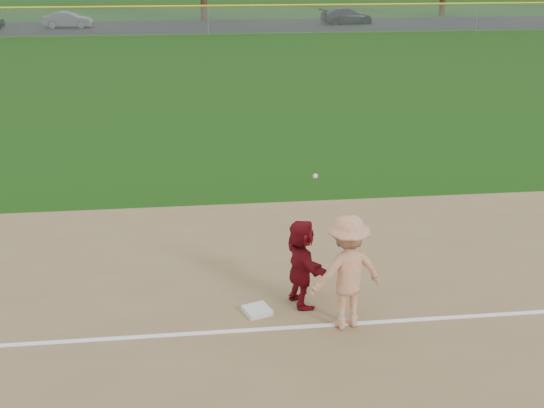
{
  "coord_description": "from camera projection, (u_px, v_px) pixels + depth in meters",
  "views": [
    {
      "loc": [
        -1.41,
        -10.28,
        5.74
      ],
      "look_at": [
        0.0,
        1.5,
        1.3
      ],
      "focal_mm": 45.0,
      "sensor_mm": 36.0,
      "label": 1
    }
  ],
  "objects": [
    {
      "name": "car_right",
      "position": [
        347.0,
        16.0,
        55.62
      ],
      "size": [
        4.55,
        2.37,
        1.26
      ],
      "primitive_type": "imported",
      "rotation": [
        0.0,
        0.0,
        1.71
      ],
      "color": "black",
      "rests_on": "parking_asphalt"
    },
    {
      "name": "foul_line",
      "position": [
        289.0,
        328.0,
        10.97
      ],
      "size": [
        60.0,
        0.1,
        0.01
      ],
      "primitive_type": "cube",
      "color": "white",
      "rests_on": "infield_dirt"
    },
    {
      "name": "first_base",
      "position": [
        257.0,
        310.0,
        11.41
      ],
      "size": [
        0.53,
        0.53,
        0.09
      ],
      "primitive_type": "cube",
      "rotation": [
        0.0,
        0.0,
        0.34
      ],
      "color": "silver",
      "rests_on": "infield_dirt"
    },
    {
      "name": "first_base_play",
      "position": [
        347.0,
        272.0,
        10.74
      ],
      "size": [
        1.36,
        1.01,
        2.44
      ],
      "color": "#B1B1B3",
      "rests_on": "infield_dirt"
    },
    {
      "name": "outfield_fence",
      "position": [
        208.0,
        6.0,
        48.24
      ],
      "size": [
        110.0,
        0.12,
        110.0
      ],
      "color": "#999EA0",
      "rests_on": "ground"
    },
    {
      "name": "base_runner",
      "position": [
        302.0,
        263.0,
        11.45
      ],
      "size": [
        0.78,
        1.5,
        1.55
      ],
      "primitive_type": "imported",
      "rotation": [
        0.0,
        0.0,
        1.8
      ],
      "color": "maroon",
      "rests_on": "infield_dirt"
    },
    {
      "name": "ground",
      "position": [
        282.0,
        305.0,
        11.73
      ],
      "size": [
        160.0,
        160.0,
        0.0
      ],
      "primitive_type": "plane",
      "color": "#163F0C",
      "rests_on": "ground"
    },
    {
      "name": "car_mid",
      "position": [
        68.0,
        20.0,
        52.82
      ],
      "size": [
        3.73,
        1.37,
        1.22
      ],
      "primitive_type": "imported",
      "rotation": [
        0.0,
        0.0,
        1.55
      ],
      "color": "#53565A",
      "rests_on": "parking_asphalt"
    },
    {
      "name": "parking_asphalt",
      "position": [
        206.0,
        26.0,
        54.5
      ],
      "size": [
        120.0,
        10.0,
        0.01
      ],
      "primitive_type": "cube",
      "color": "black",
      "rests_on": "ground"
    }
  ]
}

